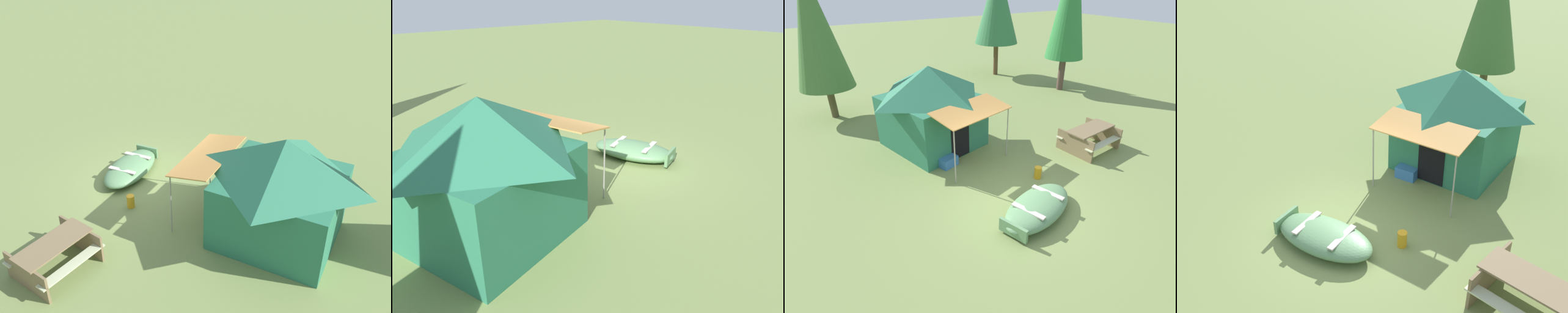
# 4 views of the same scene
# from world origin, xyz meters

# --- Properties ---
(ground_plane) EXTENTS (80.00, 80.00, 0.00)m
(ground_plane) POSITION_xyz_m (0.00, 0.00, 0.00)
(ground_plane) COLOR olive
(beached_rowboat) EXTENTS (2.60, 1.84, 0.46)m
(beached_rowboat) POSITION_xyz_m (0.07, -0.75, 0.24)
(beached_rowboat) COLOR #5E8C5B
(beached_rowboat) RESTS_ON ground_plane
(canvas_cabin_tent) EXTENTS (3.58, 4.59, 2.79)m
(canvas_cabin_tent) POSITION_xyz_m (-0.48, 4.20, 1.44)
(canvas_cabin_tent) COLOR #297150
(canvas_cabin_tent) RESTS_ON ground_plane
(picnic_table) EXTENTS (1.91, 1.61, 0.77)m
(picnic_table) POSITION_xyz_m (3.95, 1.02, 0.48)
(picnic_table) COLOR olive
(picnic_table) RESTS_ON ground_plane
(cooler_box) EXTENTS (0.65, 0.51, 0.32)m
(cooler_box) POSITION_xyz_m (-0.74, 2.55, 0.16)
(cooler_box) COLOR #366FB2
(cooler_box) RESTS_ON ground_plane
(fuel_can) EXTENTS (0.30, 0.30, 0.37)m
(fuel_can) POSITION_xyz_m (1.20, 0.52, 0.19)
(fuel_can) COLOR gold
(fuel_can) RESTS_ON ground_plane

